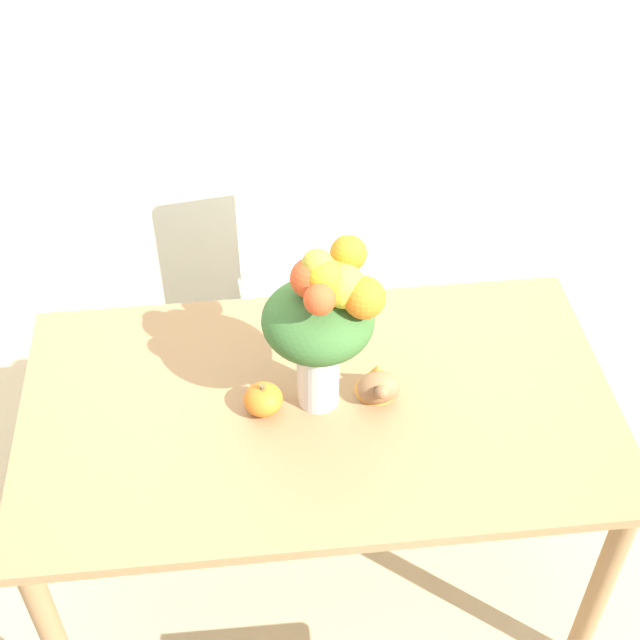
{
  "coord_description": "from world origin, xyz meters",
  "views": [
    {
      "loc": [
        -0.16,
        -1.5,
        2.45
      ],
      "look_at": [
        0.0,
        0.02,
        1.05
      ],
      "focal_mm": 50.0,
      "sensor_mm": 36.0,
      "label": 1
    }
  ],
  "objects_px": {
    "flower_vase": "(324,318)",
    "turkey_figurine": "(378,382)",
    "pumpkin": "(263,399)",
    "dining_chair_near_window": "(305,294)"
  },
  "relations": [
    {
      "from": "pumpkin",
      "to": "turkey_figurine",
      "type": "bearing_deg",
      "value": 4.72
    },
    {
      "from": "flower_vase",
      "to": "turkey_figurine",
      "type": "distance_m",
      "value": 0.27
    },
    {
      "from": "flower_vase",
      "to": "turkey_figurine",
      "type": "height_order",
      "value": "flower_vase"
    },
    {
      "from": "flower_vase",
      "to": "pumpkin",
      "type": "height_order",
      "value": "flower_vase"
    },
    {
      "from": "pumpkin",
      "to": "dining_chair_near_window",
      "type": "xyz_separation_m",
      "value": [
        0.17,
        0.76,
        -0.32
      ]
    },
    {
      "from": "flower_vase",
      "to": "turkey_figurine",
      "type": "bearing_deg",
      "value": 0.27
    },
    {
      "from": "flower_vase",
      "to": "dining_chair_near_window",
      "type": "xyz_separation_m",
      "value": [
        0.02,
        0.74,
        -0.56
      ]
    },
    {
      "from": "flower_vase",
      "to": "pumpkin",
      "type": "xyz_separation_m",
      "value": [
        -0.15,
        -0.02,
        -0.24
      ]
    },
    {
      "from": "flower_vase",
      "to": "dining_chair_near_window",
      "type": "height_order",
      "value": "flower_vase"
    },
    {
      "from": "dining_chair_near_window",
      "to": "pumpkin",
      "type": "bearing_deg",
      "value": -107.62
    }
  ]
}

